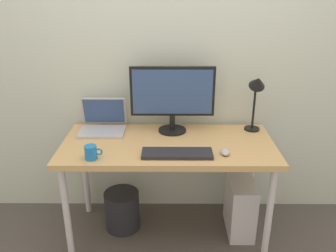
% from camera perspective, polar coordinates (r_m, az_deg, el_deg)
% --- Properties ---
extents(ground_plane, '(6.00, 6.00, 0.00)m').
position_cam_1_polar(ground_plane, '(2.76, -0.00, -16.83)').
color(ground_plane, '#4C4742').
extents(back_wall, '(4.40, 0.04, 2.60)m').
position_cam_1_polar(back_wall, '(2.57, 0.05, 12.37)').
color(back_wall, silver).
rests_on(back_wall, ground_plane).
extents(desk, '(1.43, 0.66, 0.74)m').
position_cam_1_polar(desk, '(2.39, -0.00, -4.15)').
color(desk, tan).
rests_on(desk, ground_plane).
extents(monitor, '(0.59, 0.20, 0.47)m').
position_cam_1_polar(monitor, '(2.45, 0.72, 5.02)').
color(monitor, black).
rests_on(monitor, desk).
extents(laptop, '(0.32, 0.26, 0.23)m').
position_cam_1_polar(laptop, '(2.58, -10.52, 0.51)').
color(laptop, '#B2B2B7').
rests_on(laptop, desk).
extents(desk_lamp, '(0.11, 0.16, 0.43)m').
position_cam_1_polar(desk_lamp, '(2.51, 14.19, 5.58)').
color(desk_lamp, black).
rests_on(desk_lamp, desk).
extents(keyboard, '(0.44, 0.14, 0.02)m').
position_cam_1_polar(keyboard, '(2.19, 1.49, -4.47)').
color(keyboard, '#232328').
rests_on(keyboard, desk).
extents(mouse, '(0.06, 0.09, 0.03)m').
position_cam_1_polar(mouse, '(2.23, 9.24, -4.17)').
color(mouse, '#B2B2B7').
rests_on(mouse, desk).
extents(coffee_mug, '(0.11, 0.08, 0.09)m').
position_cam_1_polar(coffee_mug, '(2.18, -12.39, -4.21)').
color(coffee_mug, '#1E72BF').
rests_on(coffee_mug, desk).
extents(computer_tower, '(0.18, 0.36, 0.42)m').
position_cam_1_polar(computer_tower, '(2.72, 11.59, -12.57)').
color(computer_tower, silver).
rests_on(computer_tower, ground_plane).
extents(wastebasket, '(0.26, 0.26, 0.30)m').
position_cam_1_polar(wastebasket, '(2.75, -7.44, -13.37)').
color(wastebasket, '#232328').
rests_on(wastebasket, ground_plane).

